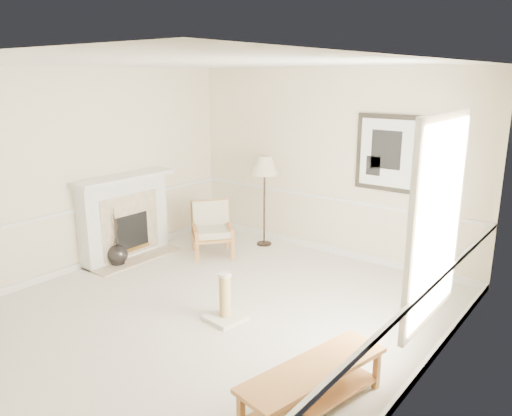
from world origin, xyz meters
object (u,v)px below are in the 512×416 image
at_px(armchair, 212,226).
at_px(floor_lamp, 265,168).
at_px(bench, 314,381).
at_px(scratching_post, 225,305).
at_px(floor_vase, 118,255).

height_order(armchair, floor_lamp, floor_lamp).
relative_size(armchair, floor_lamp, 0.60).
bearing_deg(bench, scratching_post, 155.23).
distance_m(floor_vase, bench, 4.22).
bearing_deg(floor_vase, floor_lamp, 61.36).
distance_m(floor_lamp, scratching_post, 2.97).
height_order(floor_lamp, scratching_post, floor_lamp).
bearing_deg(floor_vase, scratching_post, -7.45).
distance_m(floor_lamp, bench, 4.46).
bearing_deg(armchair, floor_lamp, 13.30).
bearing_deg(bench, armchair, 144.63).
bearing_deg(floor_lamp, bench, -47.71).
xyz_separation_m(floor_vase, floor_lamp, (1.16, 2.13, 1.15)).
bearing_deg(floor_vase, bench, -14.87).
bearing_deg(scratching_post, floor_lamp, 117.21).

